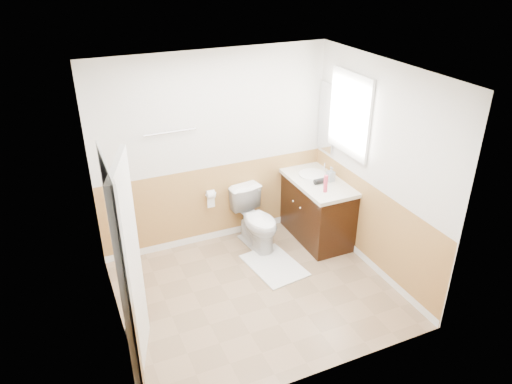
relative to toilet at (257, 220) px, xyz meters
name	(u,v)px	position (x,y,z in m)	size (l,w,h in m)	color
floor	(257,292)	(-0.40, -0.90, -0.38)	(3.00, 3.00, 0.00)	#8C7051
ceiling	(257,73)	(-0.40, -0.90, 2.12)	(3.00, 3.00, 0.00)	white
wall_back	(215,151)	(-0.40, 0.40, 0.87)	(3.00, 3.00, 0.00)	silver
wall_front	(322,263)	(-0.40, -2.20, 0.87)	(3.00, 3.00, 0.00)	silver
wall_left	(107,226)	(-1.90, -0.90, 0.87)	(3.00, 3.00, 0.00)	silver
wall_right	(377,171)	(1.10, -0.90, 0.87)	(3.00, 3.00, 0.00)	silver
wainscot_back	(217,204)	(-0.40, 0.39, 0.12)	(3.00, 3.00, 0.00)	#B48C48
wainscot_front	(316,332)	(-0.40, -2.19, 0.12)	(3.00, 3.00, 0.00)	#B48C48
wainscot_left	(119,291)	(-1.89, -0.90, 0.12)	(2.60, 2.60, 0.00)	#B48C48
wainscot_right	(369,227)	(1.09, -0.90, 0.12)	(2.60, 2.60, 0.00)	#B48C48
toilet	(257,220)	(0.00, 0.00, 0.00)	(0.42, 0.74, 0.76)	white
bath_mat	(274,265)	(0.00, -0.53, -0.37)	(0.55, 0.80, 0.02)	white
vanity_cabinet	(316,210)	(0.81, -0.12, 0.02)	(0.55, 1.10, 0.80)	black
vanity_knob_left	(301,208)	(0.51, -0.22, 0.17)	(0.03, 0.03, 0.03)	#B5B4BB
vanity_knob_right	(293,201)	(0.51, -0.02, 0.17)	(0.03, 0.03, 0.03)	silver
countertop	(317,181)	(0.80, -0.12, 0.45)	(0.60, 1.15, 0.05)	beige
sink_basin	(312,174)	(0.81, 0.03, 0.48)	(0.36, 0.36, 0.02)	white
faucet	(325,168)	(0.99, 0.03, 0.54)	(0.02, 0.02, 0.14)	silver
lotion_bottle	(326,184)	(0.71, -0.45, 0.58)	(0.05, 0.05, 0.22)	#C6334D
soap_dispenser	(331,174)	(0.93, -0.22, 0.57)	(0.09, 0.09, 0.19)	#8E99A1
hair_dryer_body	(319,181)	(0.76, -0.23, 0.51)	(0.07, 0.07, 0.14)	black
hair_dryer_handle	(317,184)	(0.73, -0.22, 0.48)	(0.03, 0.03, 0.07)	black
mirror_panel	(326,118)	(1.08, 0.20, 1.17)	(0.02, 0.35, 0.90)	silver
window_frame	(350,114)	(1.07, -0.31, 1.37)	(0.04, 0.80, 1.00)	white
window_glass	(351,114)	(1.09, -0.31, 1.37)	(0.01, 0.70, 0.90)	white
door	(131,271)	(-1.80, -1.35, 0.64)	(0.05, 0.80, 2.04)	white
door_frame	(122,272)	(-1.87, -1.35, 0.65)	(0.02, 0.92, 2.10)	white
door_knob	(131,256)	(-1.74, -1.02, 0.57)	(0.06, 0.06, 0.06)	silver
towel_bar	(170,132)	(-0.95, 0.35, 1.22)	(0.02, 0.02, 0.62)	silver
tp_holder_bar	(211,194)	(-0.50, 0.33, 0.32)	(0.02, 0.02, 0.14)	silver
tp_roll	(211,194)	(-0.50, 0.33, 0.32)	(0.11, 0.11, 0.10)	white
tp_sheet	(211,202)	(-0.50, 0.33, 0.21)	(0.10, 0.01, 0.16)	white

